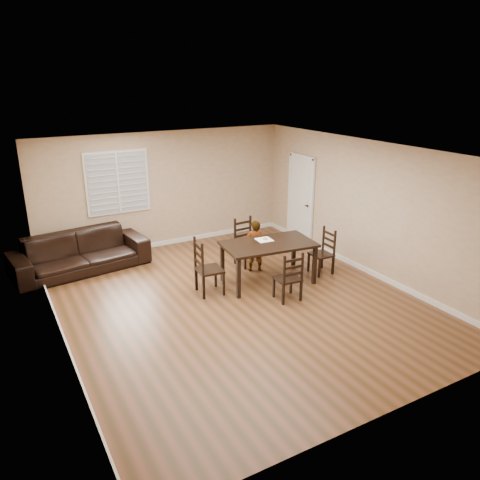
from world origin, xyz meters
name	(u,v)px	position (x,y,z in m)	size (l,w,h in m)	color
ground	(237,301)	(0.00, 0.00, 0.00)	(7.00, 7.00, 0.00)	brown
room	(234,203)	(0.04, 0.18, 1.81)	(6.04, 7.04, 2.72)	tan
dining_table	(268,247)	(0.93, 0.44, 0.74)	(1.86, 1.18, 0.83)	black
chair_near	(245,243)	(1.03, 1.55, 0.46)	(0.50, 0.47, 1.02)	black
chair_far	(291,280)	(0.84, -0.47, 0.43)	(0.45, 0.42, 0.94)	black
chair_left	(203,270)	(-0.40, 0.59, 0.49)	(0.50, 0.53, 1.08)	black
chair_right	(326,252)	(2.25, 0.30, 0.43)	(0.41, 0.43, 0.94)	black
child	(255,246)	(1.01, 1.08, 0.55)	(0.40, 0.26, 1.09)	gray
napkin	(264,240)	(0.96, 0.64, 0.83)	(0.30, 0.30, 0.00)	white
donut	(265,239)	(0.98, 0.64, 0.85)	(0.10, 0.10, 0.04)	#C58646
sofa	(80,252)	(-2.16, 2.85, 0.40)	(2.72, 1.07, 0.80)	black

